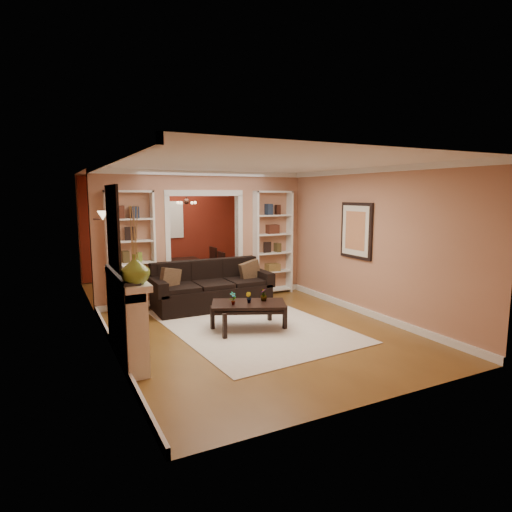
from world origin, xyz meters
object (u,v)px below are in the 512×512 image
bookshelf_left (131,251)px  bookshelf_right (272,243)px  sofa (212,285)px  coffee_table (249,316)px  dining_table (188,273)px  fireplace (128,317)px

bookshelf_left → bookshelf_right: same height
sofa → coffee_table: sofa is taller
coffee_table → dining_table: (0.23, 3.94, 0.06)m
bookshelf_left → sofa: bearing=-22.3°
bookshelf_left → bookshelf_right: bearing=0.0°
dining_table → coffee_table: bearing=176.7°
coffee_table → bookshelf_right: bookshelf_right is taller
bookshelf_left → coffee_table: bearing=-55.6°
bookshelf_left → dining_table: bearing=46.6°
fireplace → coffee_table: bearing=10.9°
bookshelf_left → dining_table: size_ratio=1.42×
bookshelf_right → fireplace: bearing=-145.2°
bookshelf_right → fireplace: size_ratio=1.35×
bookshelf_right → fireplace: 4.47m
sofa → bookshelf_left: size_ratio=1.02×
dining_table → bookshelf_right: bearing=-142.0°
sofa → fireplace: bearing=-135.1°
sofa → dining_table: size_ratio=1.44×
coffee_table → dining_table: size_ratio=0.74×
dining_table → sofa: bearing=173.2°
bookshelf_right → sofa: bearing=-161.0°
fireplace → sofa: bearing=44.9°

